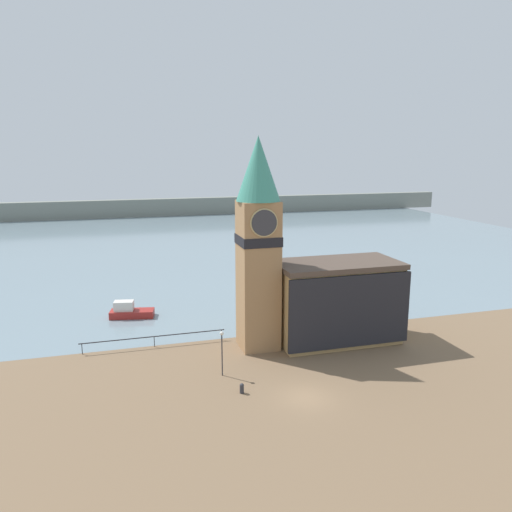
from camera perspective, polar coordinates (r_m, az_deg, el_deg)
The scene contains 9 objects.
ground_plane at distance 40.34m, azimuth 5.74°, elevation -15.78°, with size 160.00×160.00×0.00m, color brown.
water at distance 109.38m, azimuth -8.70°, elevation 1.97°, with size 160.00×120.00×0.00m.
far_shoreline at distance 148.42m, azimuth -10.76°, elevation 5.49°, with size 180.00×3.00×5.00m.
pier_railing at distance 50.02m, azimuth -11.56°, elevation -9.09°, with size 13.94×0.08×1.09m.
clock_tower at distance 46.52m, azimuth 0.27°, elevation 1.98°, with size 4.10×4.10×20.09m.
pier_building at distance 50.35m, azimuth 9.22°, elevation -5.14°, with size 12.30×6.49×8.08m.
boat_near at distance 59.23m, azimuth -14.24°, elevation -6.15°, with size 5.16×2.77×1.93m.
mooring_bollard_near at distance 40.60m, azimuth -1.63°, elevation -14.82°, with size 0.35×0.35×0.82m.
lamp_post at distance 42.60m, azimuth -3.92°, elevation -10.10°, with size 0.32×0.32×3.95m.
Camera 1 is at (-13.54, -33.05, 18.75)m, focal length 35.00 mm.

